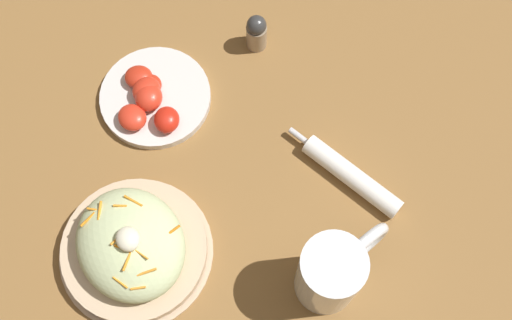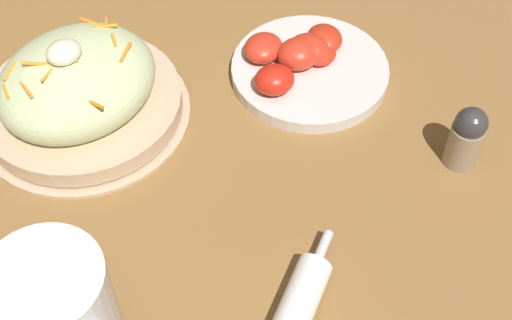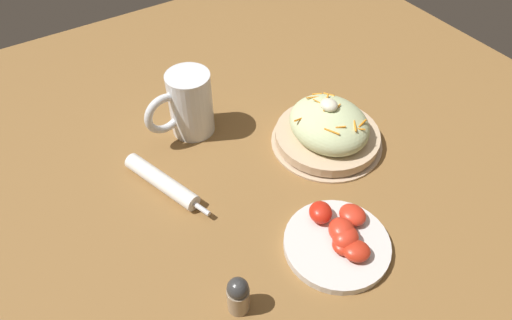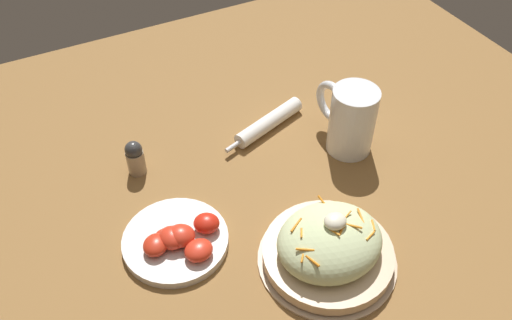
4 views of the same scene
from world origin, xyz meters
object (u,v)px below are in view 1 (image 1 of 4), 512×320
Objects in this scene: beer_mug at (331,274)px; napkin_roll at (351,176)px; tomato_plate at (152,98)px; salad_plate at (132,247)px; salt_shaker at (256,32)px.

napkin_roll is at bearing 133.62° from beer_mug.
salad_plate is at bearing -34.22° from tomato_plate.
beer_mug is 0.74× the size of napkin_roll.
salad_plate reaches higher than salt_shaker.
salad_plate is 0.29m from beer_mug.
beer_mug is (0.19, 0.22, 0.02)m from salad_plate.
salt_shaker reaches higher than tomato_plate.
salad_plate is 0.40m from salt_shaker.
tomato_plate is 2.44× the size of salt_shaker.
beer_mug reaches higher than napkin_roll.
beer_mug is at bearing 49.42° from salad_plate.
tomato_plate is at bearing -168.99° from beer_mug.
salad_plate is 1.52× the size of beer_mug.
beer_mug is 2.04× the size of salt_shaker.
beer_mug is 0.17m from napkin_roll.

